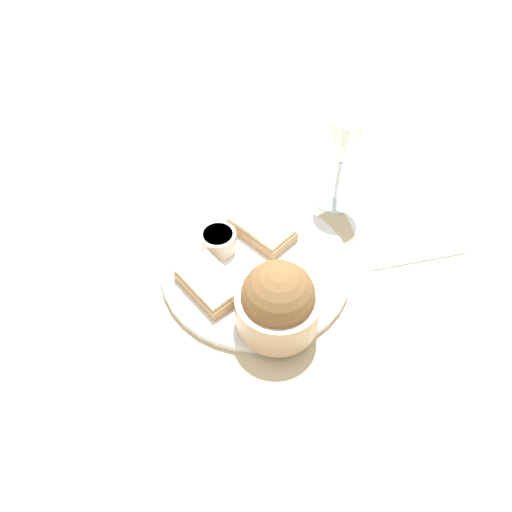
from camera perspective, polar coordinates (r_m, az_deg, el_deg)
ground_plane at (r=0.76m, az=0.00°, el=-1.63°), size 4.00×4.00×0.00m
dinner_plate at (r=0.76m, az=0.00°, el=-1.30°), size 0.29×0.29×0.01m
salad_bowl at (r=0.66m, az=2.50°, el=-5.30°), size 0.11×0.11×0.11m
sauce_ramekin at (r=0.76m, az=-4.33°, el=1.84°), size 0.06×0.06×0.03m
cheese_toast_near at (r=0.78m, az=0.64°, el=3.18°), size 0.12×0.10×0.03m
cheese_toast_far at (r=0.72m, az=-5.27°, el=-3.13°), size 0.11×0.09×0.03m
wine_glass at (r=0.80m, az=10.01°, el=12.59°), size 0.07×0.07×0.17m
napkin at (r=0.85m, az=16.36°, el=2.87°), size 0.16×0.18×0.01m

